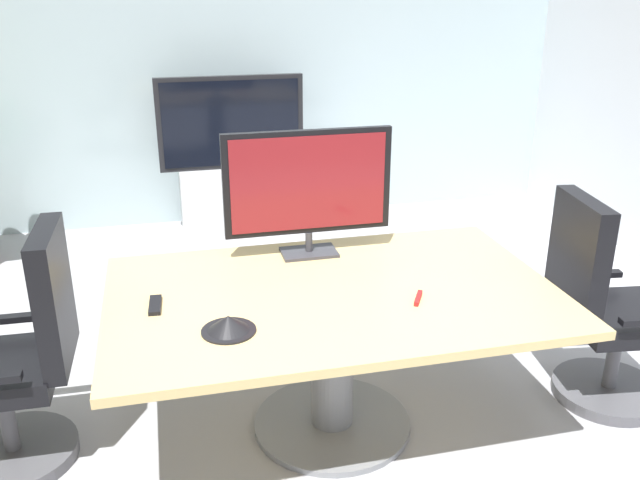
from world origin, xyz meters
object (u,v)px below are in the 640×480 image
(office_chair_left, at_px, (22,370))
(office_chair_right, at_px, (602,319))
(wall_display_unit, at_px, (233,179))
(remote_control, at_px, (155,305))
(conference_phone, at_px, (228,325))
(tv_monitor, at_px, (308,186))
(conference_table, at_px, (333,324))

(office_chair_left, relative_size, office_chair_right, 1.00)
(wall_display_unit, bearing_deg, remote_control, -102.99)
(wall_display_unit, bearing_deg, conference_phone, -96.89)
(wall_display_unit, xyz_separation_m, remote_control, (-0.66, -2.88, 0.30))
(office_chair_left, distance_m, conference_phone, 0.99)
(remote_control, bearing_deg, tv_monitor, 32.84)
(wall_display_unit, relative_size, remote_control, 7.71)
(wall_display_unit, bearing_deg, office_chair_left, -114.05)
(remote_control, bearing_deg, office_chair_right, 0.56)
(wall_display_unit, height_order, remote_control, wall_display_unit)
(tv_monitor, distance_m, conference_phone, 0.94)
(conference_table, relative_size, tv_monitor, 2.39)
(office_chair_right, relative_size, wall_display_unit, 0.83)
(conference_table, distance_m, office_chair_left, 1.38)
(office_chair_left, relative_size, wall_display_unit, 0.83)
(conference_table, bearing_deg, remote_control, 178.49)
(conference_table, xyz_separation_m, office_chair_right, (1.37, -0.08, -0.10))
(conference_phone, bearing_deg, wall_display_unit, 83.11)
(tv_monitor, bearing_deg, conference_table, -88.83)
(office_chair_right, bearing_deg, office_chair_left, 93.96)
(office_chair_left, height_order, office_chair_right, same)
(conference_table, relative_size, remote_control, 11.81)
(wall_display_unit, bearing_deg, office_chair_right, -63.51)
(conference_phone, relative_size, remote_control, 1.29)
(conference_phone, bearing_deg, office_chair_left, 157.09)
(office_chair_left, relative_size, tv_monitor, 1.30)
(office_chair_right, distance_m, conference_phone, 1.90)
(office_chair_left, relative_size, remote_control, 6.41)
(conference_table, xyz_separation_m, conference_phone, (-0.50, -0.27, 0.20))
(office_chair_left, height_order, remote_control, office_chair_left)
(conference_phone, bearing_deg, remote_control, 134.19)
(conference_table, height_order, conference_phone, conference_phone)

